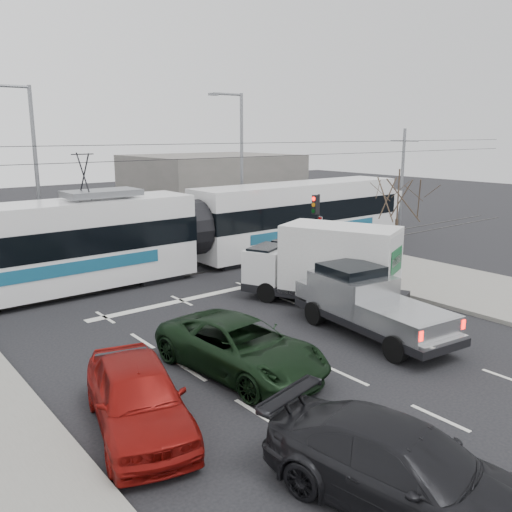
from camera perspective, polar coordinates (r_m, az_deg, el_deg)
ground at (r=18.94m, az=6.18°, el=-8.00°), size 120.00×120.00×0.00m
sidewalk_right at (r=25.79m, az=20.57°, el=-2.93°), size 6.00×60.00×0.15m
rails at (r=26.62m, az=-9.14°, el=-1.92°), size 60.00×1.60×0.03m
building_right at (r=44.18m, az=-4.70°, el=7.32°), size 12.00×10.00×5.00m
bare_tree at (r=25.29m, az=14.72°, el=5.78°), size 2.40×2.40×5.00m
traffic_signal at (r=27.17m, az=6.39°, el=4.35°), size 0.44×0.44×3.60m
street_lamp_near at (r=33.15m, az=-1.77°, el=10.06°), size 2.38×0.25×9.00m
street_lamp_far at (r=29.74m, az=-22.49°, el=8.79°), size 2.38×0.25×9.00m
catenary at (r=25.91m, az=-9.44°, el=6.38°), size 60.00×0.20×7.00m
tram at (r=26.89m, az=-7.02°, el=2.80°), size 28.64×3.14×5.84m
silver_pickup at (r=18.87m, az=11.48°, el=-4.72°), size 2.78×6.34×2.23m
box_truck at (r=21.68m, az=7.42°, el=-0.97°), size 4.57×6.76×3.21m
navy_pickup at (r=23.81m, az=5.50°, el=-0.98°), size 3.44×5.40×2.14m
green_car at (r=15.67m, az=-1.61°, el=-9.50°), size 3.08×5.72×1.52m
red_car at (r=13.06m, az=-12.33°, el=-14.25°), size 3.18×5.23×1.66m
dark_car at (r=10.83m, az=15.27°, el=-20.86°), size 3.31×5.78×1.58m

